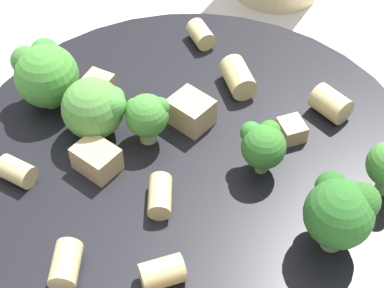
# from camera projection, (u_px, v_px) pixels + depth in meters

# --- Properties ---
(ground_plane) EXTENTS (2.00, 2.00, 0.00)m
(ground_plane) POSITION_uv_depth(u_px,v_px,m) (192.00, 186.00, 0.40)
(ground_plane) COLOR beige
(pasta_bowl) EXTENTS (0.28, 0.28, 0.03)m
(pasta_bowl) POSITION_uv_depth(u_px,v_px,m) (192.00, 168.00, 0.39)
(pasta_bowl) COLOR black
(pasta_bowl) RESTS_ON ground_plane
(broccoli_floret_0) EXTENTS (0.04, 0.04, 0.04)m
(broccoli_floret_0) POSITION_uv_depth(u_px,v_px,m) (44.00, 74.00, 0.39)
(broccoli_floret_0) COLOR #84AD60
(broccoli_floret_0) RESTS_ON pasta_bowl
(broccoli_floret_1) EXTENTS (0.03, 0.03, 0.03)m
(broccoli_floret_1) POSITION_uv_depth(u_px,v_px,m) (263.00, 144.00, 0.36)
(broccoli_floret_1) COLOR #84AD60
(broccoli_floret_1) RESTS_ON pasta_bowl
(broccoli_floret_3) EXTENTS (0.04, 0.04, 0.04)m
(broccoli_floret_3) POSITION_uv_depth(u_px,v_px,m) (341.00, 211.00, 0.32)
(broccoli_floret_3) COLOR #9EC175
(broccoli_floret_3) RESTS_ON pasta_bowl
(broccoli_floret_4) EXTENTS (0.03, 0.03, 0.03)m
(broccoli_floret_4) POSITION_uv_depth(u_px,v_px,m) (146.00, 117.00, 0.38)
(broccoli_floret_4) COLOR #9EC175
(broccoli_floret_4) RESTS_ON pasta_bowl
(broccoli_floret_5) EXTENTS (0.04, 0.04, 0.04)m
(broccoli_floret_5) POSITION_uv_depth(u_px,v_px,m) (95.00, 107.00, 0.38)
(broccoli_floret_5) COLOR #93B766
(broccoli_floret_5) RESTS_ON pasta_bowl
(rigatoni_0) EXTENTS (0.03, 0.03, 0.01)m
(rigatoni_0) POSITION_uv_depth(u_px,v_px,m) (162.00, 273.00, 0.32)
(rigatoni_0) COLOR #E0C67F
(rigatoni_0) RESTS_ON pasta_bowl
(rigatoni_1) EXTENTS (0.02, 0.03, 0.01)m
(rigatoni_1) POSITION_uv_depth(u_px,v_px,m) (166.00, 198.00, 0.35)
(rigatoni_1) COLOR #E0C67F
(rigatoni_1) RESTS_ON pasta_bowl
(rigatoni_2) EXTENTS (0.02, 0.01, 0.01)m
(rigatoni_2) POSITION_uv_depth(u_px,v_px,m) (17.00, 171.00, 0.36)
(rigatoni_2) COLOR #E0C67F
(rigatoni_2) RESTS_ON pasta_bowl
(rigatoni_3) EXTENTS (0.02, 0.03, 0.01)m
(rigatoni_3) POSITION_uv_depth(u_px,v_px,m) (66.00, 265.00, 0.32)
(rigatoni_3) COLOR #E0C67F
(rigatoni_3) RESTS_ON pasta_bowl
(rigatoni_4) EXTENTS (0.02, 0.02, 0.01)m
(rigatoni_4) POSITION_uv_depth(u_px,v_px,m) (201.00, 34.00, 0.45)
(rigatoni_4) COLOR #E0C67F
(rigatoni_4) RESTS_ON pasta_bowl
(rigatoni_5) EXTENTS (0.03, 0.02, 0.02)m
(rigatoni_5) POSITION_uv_depth(u_px,v_px,m) (331.00, 104.00, 0.40)
(rigatoni_5) COLOR #E0C67F
(rigatoni_5) RESTS_ON pasta_bowl
(rigatoni_6) EXTENTS (0.03, 0.03, 0.02)m
(rigatoni_6) POSITION_uv_depth(u_px,v_px,m) (244.00, 79.00, 0.41)
(rigatoni_6) COLOR #E0C67F
(rigatoni_6) RESTS_ON pasta_bowl
(chicken_chunk_0) EXTENTS (0.02, 0.02, 0.01)m
(chicken_chunk_0) POSITION_uv_depth(u_px,v_px,m) (291.00, 130.00, 0.39)
(chicken_chunk_0) COLOR tan
(chicken_chunk_0) RESTS_ON pasta_bowl
(chicken_chunk_2) EXTENTS (0.02, 0.02, 0.01)m
(chicken_chunk_2) POSITION_uv_depth(u_px,v_px,m) (98.00, 84.00, 0.42)
(chicken_chunk_2) COLOR tan
(chicken_chunk_2) RESTS_ON pasta_bowl
(chicken_chunk_3) EXTENTS (0.03, 0.03, 0.02)m
(chicken_chunk_3) POSITION_uv_depth(u_px,v_px,m) (191.00, 112.00, 0.39)
(chicken_chunk_3) COLOR tan
(chicken_chunk_3) RESTS_ON pasta_bowl
(chicken_chunk_4) EXTENTS (0.03, 0.02, 0.02)m
(chicken_chunk_4) POSITION_uv_depth(u_px,v_px,m) (97.00, 159.00, 0.37)
(chicken_chunk_4) COLOR tan
(chicken_chunk_4) RESTS_ON pasta_bowl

